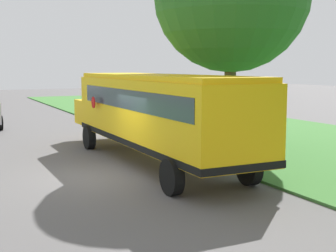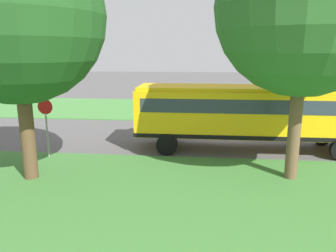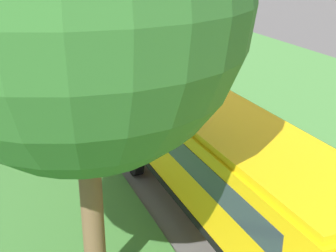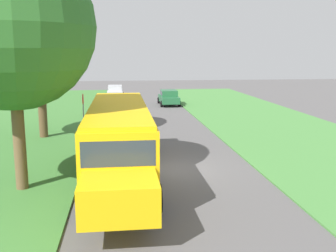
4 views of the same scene
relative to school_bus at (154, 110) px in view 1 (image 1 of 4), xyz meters
name	(u,v)px [view 1 (image 1 of 4)]	position (x,y,z in m)	size (l,w,h in m)	color
ground_plane	(102,176)	(2.29, 1.05, -1.92)	(120.00, 120.00, 0.00)	#565454
school_bus	(154,110)	(0.00, 0.00, 0.00)	(2.85, 12.42, 3.16)	yellow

